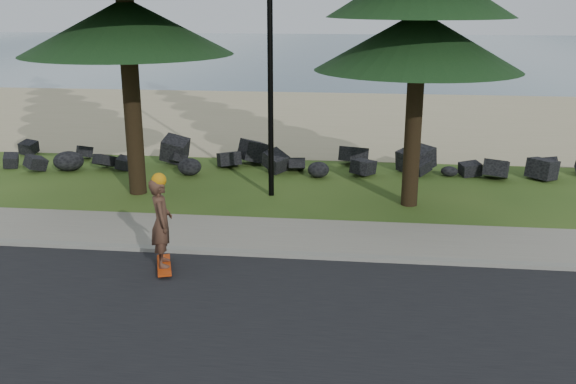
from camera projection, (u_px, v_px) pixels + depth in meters
name	position (u px, v px, depth m)	size (l,w,h in m)	color
ground	(250.00, 239.00, 13.60)	(160.00, 160.00, 0.00)	#2B4917
road	(198.00, 350.00, 9.32)	(160.00, 7.00, 0.02)	black
kerb	(243.00, 253.00, 12.73)	(160.00, 0.20, 0.10)	gray
sidewalk	(252.00, 234.00, 13.78)	(160.00, 2.00, 0.08)	gray
beach_sand	(308.00, 117.00, 27.38)	(160.00, 15.00, 0.01)	tan
ocean	(340.00, 50.00, 62.08)	(160.00, 58.00, 0.01)	#335161
seawall_boulders	(283.00, 171.00, 18.93)	(60.00, 2.40, 1.10)	black
lamp_post	(270.00, 31.00, 15.44)	(0.25, 0.14, 8.14)	black
skateboarder	(161.00, 223.00, 11.80)	(0.58, 1.03, 1.88)	#BC360B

